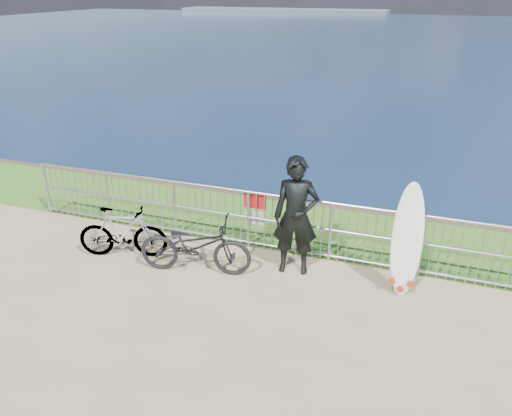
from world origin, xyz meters
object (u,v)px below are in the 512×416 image
at_px(surfer, 296,216).
at_px(bicycle_near, 195,246).
at_px(surfboard, 406,244).
at_px(bicycle_far, 123,232).

relative_size(surfer, bicycle_near, 1.07).
height_order(surfboard, bicycle_far, surfboard).
bearing_deg(bicycle_near, bicycle_far, 76.70).
relative_size(bicycle_near, bicycle_far, 1.20).
xyz_separation_m(surfboard, bicycle_near, (-3.30, -0.58, -0.33)).
xyz_separation_m(bicycle_near, bicycle_far, (-1.43, 0.05, -0.02)).
height_order(surfboard, bicycle_near, surfboard).
xyz_separation_m(surfboard, bicycle_far, (-4.74, -0.53, -0.35)).
bearing_deg(bicycle_near, surfboard, -91.47).
height_order(surfer, surfboard, surfer).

